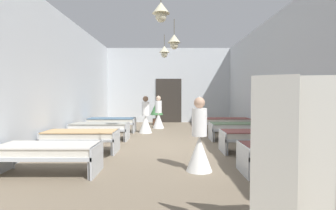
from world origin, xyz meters
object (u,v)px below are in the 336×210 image
Objects in this scene: bed_left_row_0 at (47,151)px; bed_right_row_3 at (225,121)px; bed_left_row_1 at (80,136)px; nurse_near_aisle at (198,145)px; bed_right_row_0 at (290,151)px; privacy_screen at (316,165)px; bed_right_row_1 at (256,136)px; bed_left_row_2 at (99,127)px; nurse_far_aisle at (144,120)px; bed_right_row_2 at (237,127)px; potted_plant at (156,110)px; bed_left_row_3 at (111,121)px; nurse_mid_aisle at (157,117)px.

bed_right_row_3 is (4.65, 5.70, 0.00)m from bed_left_row_0.
nurse_near_aisle is (2.91, -1.70, 0.09)m from bed_left_row_1.
bed_right_row_0 is 1.12× the size of privacy_screen.
bed_right_row_1 is (4.65, 0.00, 0.00)m from bed_left_row_1.
nurse_far_aisle reaches higher than bed_left_row_2.
bed_right_row_0 and bed_left_row_2 have the same top height.
nurse_far_aisle is at bearing 152.84° from bed_right_row_2.
bed_right_row_3 is (0.00, 3.80, 0.00)m from bed_right_row_1.
bed_left_row_1 is at bearing -112.72° from nurse_near_aisle.
bed_right_row_0 is at bearing 90.82° from nurse_near_aisle.
bed_left_row_2 is 1.00× the size of bed_right_row_2.
potted_plant reaches higher than bed_left_row_0.
nurse_near_aisle is at bearing -107.56° from bed_right_row_3.
bed_right_row_3 is at bearing 90.00° from bed_right_row_0.
nurse_far_aisle is (1.39, 1.67, 0.09)m from bed_left_row_2.
bed_left_row_3 is at bearing 129.19° from bed_right_row_0.
bed_right_row_1 is 7.01m from potted_plant.
nurse_mid_aisle is (-2.80, 3.13, 0.09)m from bed_right_row_2.
potted_plant is (-2.93, 6.36, 0.32)m from bed_right_row_1.
bed_left_row_1 is 1.28× the size of nurse_far_aisle.
bed_left_row_0 is 5.02m from bed_right_row_1.
nurse_mid_aisle reaches higher than bed_right_row_1.
bed_right_row_3 is 3.26m from nurse_far_aisle.
bed_left_row_2 is 4.79m from potted_plant.
potted_plant is (1.71, 4.46, 0.32)m from bed_left_row_2.
bed_left_row_1 is 1.12× the size of privacy_screen.
bed_left_row_1 is at bearing -105.08° from potted_plant.
bed_right_row_1 is at bearing 0.00° from bed_left_row_1.
bed_left_row_3 is 1.28× the size of nurse_near_aisle.
bed_right_row_3 is (0.00, 1.90, 0.00)m from bed_right_row_2.
nurse_near_aisle is (2.91, -3.60, 0.09)m from bed_left_row_2.
bed_right_row_3 is at bearing -41.16° from potted_plant.
bed_left_row_2 is 1.00× the size of bed_left_row_3.
bed_left_row_3 is 9.03m from privacy_screen.
bed_left_row_2 is at bearing 11.50° from nurse_mid_aisle.
nurse_near_aisle is (-1.74, -5.50, 0.09)m from bed_right_row_3.
privacy_screen is at bearing -96.59° from bed_right_row_3.
potted_plant is at bearing 68.99° from bed_left_row_2.
nurse_mid_aisle is at bearing 75.05° from bed_left_row_0.
bed_right_row_0 is 1.00× the size of bed_left_row_3.
privacy_screen reaches higher than bed_left_row_0.
potted_plant reaches higher than bed_right_row_0.
bed_left_row_2 is 1.28× the size of nurse_far_aisle.
nurse_far_aisle is (1.39, 3.57, 0.09)m from bed_left_row_1.
bed_left_row_1 is 1.00× the size of bed_right_row_1.
bed_right_row_3 is at bearing 90.00° from bed_right_row_2.
bed_left_row_3 is at bearing 157.76° from bed_right_row_2.
nurse_near_aisle is at bearing -51.04° from bed_left_row_2.
bed_right_row_0 is at bearing -90.00° from bed_right_row_1.
nurse_far_aisle is 8.33m from privacy_screen.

